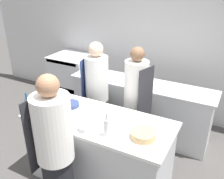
{
  "coord_description": "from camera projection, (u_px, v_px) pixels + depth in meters",
  "views": [
    {
      "loc": [
        1.36,
        -2.19,
        2.52
      ],
      "look_at": [
        0.0,
        0.35,
        1.18
      ],
      "focal_mm": 40.0,
      "sensor_mm": 36.0,
      "label": 1
    }
  ],
  "objects": [
    {
      "name": "ground_plane",
      "position": [
        100.0,
        178.0,
        3.39
      ],
      "size": [
        16.0,
        16.0,
        0.0
      ],
      "primitive_type": "plane",
      "color": "#4C4947"
    },
    {
      "name": "stockpot",
      "position": [
        144.0,
        75.0,
        4.0
      ],
      "size": [
        0.25,
        0.25,
        0.24
      ],
      "color": "silver",
      "rests_on": "pass_counter"
    },
    {
      "name": "oven_range",
      "position": [
        74.0,
        79.0,
        5.24
      ],
      "size": [
        0.83,
        0.74,
        1.02
      ],
      "color": "silver",
      "rests_on": "ground_plane"
    },
    {
      "name": "prep_counter",
      "position": [
        99.0,
        150.0,
        3.19
      ],
      "size": [
        1.83,
        0.81,
        0.93
      ],
      "color": "silver",
      "rests_on": "ground_plane"
    },
    {
      "name": "bottle_vinegar",
      "position": [
        28.0,
        107.0,
        3.03
      ],
      "size": [
        0.06,
        0.06,
        0.31
      ],
      "color": "#2D5175",
      "rests_on": "prep_counter"
    },
    {
      "name": "chef_at_stove",
      "position": [
        135.0,
        104.0,
        3.53
      ],
      "size": [
        0.37,
        0.36,
        1.67
      ],
      "rotation": [
        0.0,
        0.0,
        -1.86
      ],
      "color": "black",
      "rests_on": "ground_plane"
    },
    {
      "name": "bowl_prep_small",
      "position": [
        143.0,
        135.0,
        2.64
      ],
      "size": [
        0.27,
        0.27,
        0.08
      ],
      "color": "tan",
      "rests_on": "prep_counter"
    },
    {
      "name": "pass_counter",
      "position": [
        139.0,
        108.0,
        4.2
      ],
      "size": [
        2.39,
        0.56,
        0.93
      ],
      "color": "silver",
      "rests_on": "ground_plane"
    },
    {
      "name": "cup",
      "position": [
        60.0,
        92.0,
        3.58
      ],
      "size": [
        0.09,
        0.09,
        0.08
      ],
      "color": "#33477F",
      "rests_on": "prep_counter"
    },
    {
      "name": "cutting_board",
      "position": [
        98.0,
        115.0,
        3.08
      ],
      "size": [
        0.3,
        0.25,
        0.01
      ],
      "color": "white",
      "rests_on": "prep_counter"
    },
    {
      "name": "bowl_mixing_large",
      "position": [
        71.0,
        104.0,
        3.28
      ],
      "size": [
        0.22,
        0.22,
        0.05
      ],
      "color": "navy",
      "rests_on": "prep_counter"
    },
    {
      "name": "chef_at_pass_far",
      "position": [
        97.0,
        95.0,
        3.83
      ],
      "size": [
        0.39,
        0.37,
        1.66
      ],
      "rotation": [
        0.0,
        0.0,
        1.77
      ],
      "color": "black",
      "rests_on": "ground_plane"
    },
    {
      "name": "bottle_wine",
      "position": [
        60.0,
        111.0,
        2.99
      ],
      "size": [
        0.08,
        0.08,
        0.22
      ],
      "color": "black",
      "rests_on": "prep_counter"
    },
    {
      "name": "wall_back",
      "position": [
        158.0,
        42.0,
        4.5
      ],
      "size": [
        8.0,
        0.06,
        2.8
      ],
      "color": "silver",
      "rests_on": "ground_plane"
    },
    {
      "name": "chef_at_prep_near",
      "position": [
        55.0,
        152.0,
        2.56
      ],
      "size": [
        0.4,
        0.38,
        1.71
      ],
      "rotation": [
        0.0,
        0.0,
        1.62
      ],
      "color": "black",
      "rests_on": "ground_plane"
    },
    {
      "name": "bowl_ceramic_blue",
      "position": [
        86.0,
        128.0,
        2.78
      ],
      "size": [
        0.17,
        0.17,
        0.05
      ],
      "color": "#B7BABC",
      "rests_on": "prep_counter"
    },
    {
      "name": "bottle_olive_oil",
      "position": [
        107.0,
        127.0,
        2.65
      ],
      "size": [
        0.07,
        0.07,
        0.28
      ],
      "color": "silver",
      "rests_on": "prep_counter"
    }
  ]
}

